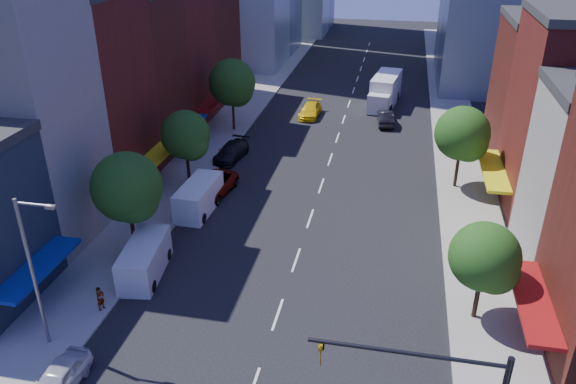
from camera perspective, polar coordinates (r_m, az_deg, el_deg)
name	(u,v)px	position (r m, az deg, el deg)	size (l,w,h in m)	color
sidewalk_left	(235,117)	(66.54, -5.36, 7.56)	(5.00, 120.00, 0.15)	gray
sidewalk_right	(456,132)	(64.28, 16.67, 5.84)	(5.00, 120.00, 0.15)	gray
bldg_left_2	(67,96)	(50.66, -21.51, 9.10)	(12.00, 9.00, 16.00)	maroon
bldg_left_3	(116,75)	(57.83, -17.09, 11.27)	(12.00, 8.00, 15.00)	#4C1B13
bldg_left_4	(151,46)	(65.00, -13.76, 14.19)	(12.00, 9.00, 17.00)	maroon
bldg_left_5	(184,46)	(73.94, -10.54, 14.35)	(12.00, 10.00, 13.00)	#4C1B13
bldg_right_3	(565,96)	(58.25, 26.29, 8.77)	(12.00, 10.00, 13.00)	#4C1B13
streetlight	(34,266)	(32.13, -24.41, -6.82)	(2.25, 0.25, 9.00)	slate
tree_left_near	(129,190)	(39.35, -15.89, 0.21)	(4.80, 4.80, 7.30)	black
tree_left_mid	(187,137)	(48.63, -10.23, 5.52)	(4.20, 4.20, 6.65)	black
tree_left_far	(233,85)	(60.97, -5.59, 10.82)	(5.00, 5.00, 7.75)	black
tree_right_near	(487,260)	(33.61, 19.56, -6.53)	(4.00, 4.00, 6.20)	black
tree_right_far	(464,136)	(49.41, 17.43, 5.46)	(4.60, 4.60, 7.20)	black
parked_car_front	(58,380)	(31.75, -22.32, -17.22)	(1.72, 4.28, 1.46)	silver
parked_car_second	(206,184)	(48.55, -8.30, 0.76)	(1.58, 4.52, 1.49)	black
parked_car_third	(212,186)	(48.04, -7.68, 0.61)	(2.70, 5.87, 1.63)	#999999
parked_car_rear	(231,151)	(55.03, -5.78, 4.13)	(2.14, 5.26, 1.53)	black
cargo_van_near	(144,261)	(38.30, -14.43, -6.79)	(2.86, 5.69, 2.32)	silver
cargo_van_far	(198,198)	(45.41, -9.11, -0.60)	(2.47, 5.69, 2.39)	white
taxi	(310,110)	(66.68, 2.30, 8.31)	(2.11, 5.18, 1.50)	yellow
traffic_car_oncoming	(385,118)	(64.91, 9.88, 7.46)	(1.68, 4.83, 1.59)	black
traffic_car_far	(383,78)	(81.15, 9.66, 11.34)	(1.86, 4.61, 1.57)	#999999
box_truck	(385,91)	(71.56, 9.81, 10.05)	(3.84, 9.35, 3.65)	silver
pedestrian_near	(100,298)	(36.02, -18.53, -10.21)	(0.57, 0.37, 1.57)	#999999
pedestrian_far	(142,199)	(46.37, -14.58, -0.67)	(0.92, 0.72, 1.90)	#999999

